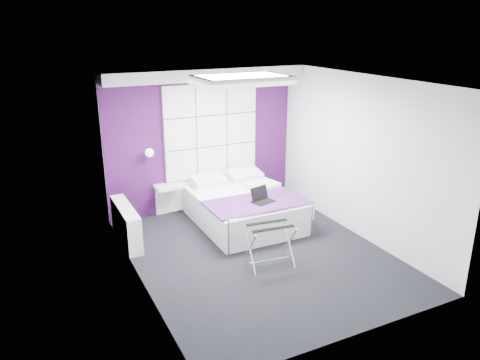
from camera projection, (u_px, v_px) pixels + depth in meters
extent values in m
plane|color=black|center=(259.00, 254.00, 7.10)|extent=(4.40, 4.40, 0.00)
plane|color=white|center=(261.00, 80.00, 6.27)|extent=(4.40, 4.40, 0.00)
plane|color=silver|center=(202.00, 139.00, 8.56)|extent=(3.60, 0.00, 3.60)
plane|color=silver|center=(135.00, 191.00, 5.94)|extent=(0.00, 4.40, 4.40)
plane|color=silver|center=(359.00, 157.00, 7.44)|extent=(0.00, 4.40, 4.40)
cube|color=#401047|center=(203.00, 140.00, 8.55)|extent=(3.58, 0.02, 2.58)
cube|color=white|center=(206.00, 74.00, 7.96)|extent=(3.58, 0.50, 0.20)
sphere|color=white|center=(149.00, 152.00, 8.03)|extent=(0.15, 0.15, 0.15)
cube|color=white|center=(126.00, 224.00, 7.41)|extent=(0.22, 1.20, 0.60)
cube|color=white|center=(244.00, 215.00, 8.15)|extent=(1.54, 1.93, 0.29)
cube|color=silver|center=(244.00, 201.00, 8.07)|extent=(1.58, 1.97, 0.24)
cube|color=#3D154D|center=(257.00, 203.00, 7.62)|extent=(1.64, 0.87, 0.03)
cube|color=white|center=(168.00, 187.00, 8.33)|extent=(0.45, 0.35, 0.05)
cube|color=black|center=(270.00, 226.00, 6.59)|extent=(0.63, 0.46, 0.01)
cube|color=black|center=(263.00, 201.00, 7.60)|extent=(0.34, 0.24, 0.02)
cube|color=black|center=(260.00, 192.00, 7.66)|extent=(0.34, 0.01, 0.23)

